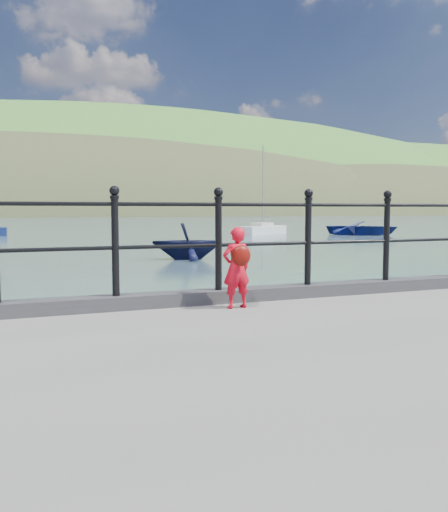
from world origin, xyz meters
name	(u,v)px	position (x,y,z in m)	size (l,w,h in m)	color
ground	(166,388)	(0.00, 0.00, 0.00)	(600.00, 600.00, 0.00)	#2D4251
kerb	(169,299)	(0.00, -0.15, 1.07)	(60.00, 0.30, 0.15)	#28282B
railing	(169,233)	(0.00, -0.15, 1.82)	(18.11, 0.11, 1.20)	black
far_shore	(103,265)	(38.34, 239.41, -22.57)	(830.00, 200.00, 156.00)	#333A21
child	(237,267)	(0.65, -0.57, 1.46)	(0.34, 0.31, 0.90)	red
launch_blue	(362,228)	(25.77, 31.49, 0.59)	(4.08, 5.71, 1.18)	navy
launch_navy	(187,241)	(5.36, 15.67, 0.77)	(2.52, 2.92, 1.54)	black
sailboat_near	(262,230)	(18.74, 35.94, 0.34)	(5.56, 4.28, 7.78)	silver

